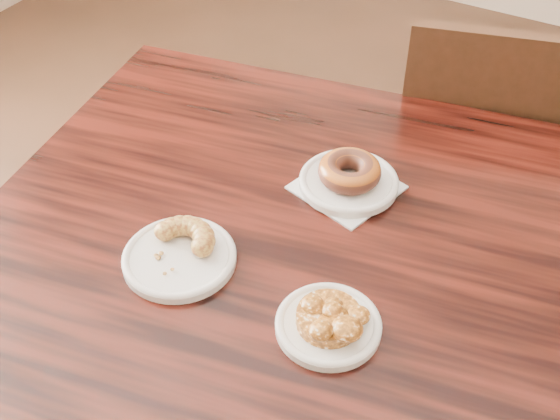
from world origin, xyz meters
The scene contains 9 objects.
cafe_table centered at (-0.25, 0.02, 0.38)m, with size 0.98×0.98×0.75m, color black.
chair_far centered at (-0.12, 0.74, 0.45)m, with size 0.42×0.42×0.90m, color black, non-canonical shape.
napkin centered at (-0.23, 0.21, 0.75)m, with size 0.15×0.15×0.00m, color silver.
plate_donut centered at (-0.23, 0.21, 0.76)m, with size 0.16×0.16×0.01m, color white.
plate_cruller centered at (-0.37, -0.07, 0.76)m, with size 0.17×0.17×0.01m, color white.
plate_fritter centered at (-0.12, -0.07, 0.76)m, with size 0.14×0.14×0.01m, color white.
glazed_donut centered at (-0.23, 0.21, 0.78)m, with size 0.10×0.10×0.04m, color #935115.
apple_fritter centered at (-0.12, -0.07, 0.78)m, with size 0.12×0.12×0.03m, color #482307, non-canonical shape.
cruller_fragment centered at (-0.37, -0.07, 0.78)m, with size 0.11×0.11×0.03m, color brown, non-canonical shape.
Camera 1 is at (0.12, -0.62, 1.51)m, focal length 45.00 mm.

